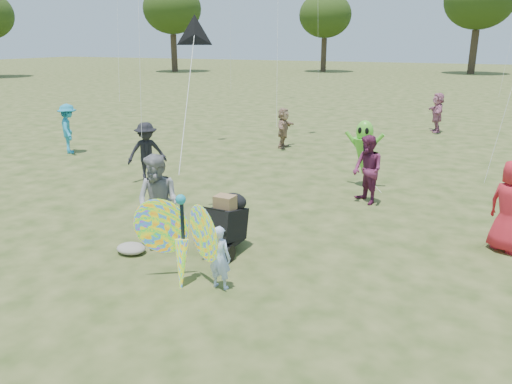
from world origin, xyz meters
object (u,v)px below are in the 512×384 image
crowd_i (69,129)px  jogging_stroller (228,220)px  butterfly_kite (182,241)px  crowd_j (437,112)px  child_girl (220,257)px  crowd_a (511,206)px  crowd_b (147,152)px  crowd_d (283,128)px  adult_man (158,203)px  crowd_e (367,170)px  alien_kite (364,150)px

crowd_i → jogging_stroller: size_ratio=1.52×
crowd_i → jogging_stroller: 10.06m
butterfly_kite → crowd_j: bearing=81.2°
child_girl → crowd_j: crowd_j is taller
crowd_a → crowd_j: bearing=-45.1°
crowd_b → crowd_d: size_ratio=1.13×
adult_man → crowd_e: size_ratio=1.10×
crowd_i → adult_man: bearing=-170.0°
crowd_b → crowd_e: 5.84m
adult_man → butterfly_kite: size_ratio=1.02×
adult_man → alien_kite: adult_man is taller
crowd_j → alien_kite: bearing=-21.7°
jogging_stroller → crowd_e: bearing=69.4°
child_girl → crowd_i: (-9.15, 6.46, 0.31)m
child_girl → crowd_a: (4.10, 3.40, 0.34)m
crowd_b → jogging_stroller: crowd_b is taller
crowd_i → alien_kite: (9.92, 0.03, 0.14)m
crowd_a → butterfly_kite: size_ratio=0.98×
adult_man → crowd_i: bearing=144.7°
crowd_b → alien_kite: 5.74m
adult_man → crowd_b: size_ratio=1.10×
crowd_d → jogging_stroller: (2.34, -8.90, -0.09)m
crowd_a → crowd_j: crowd_a is taller
crowd_b → alien_kite: bearing=-25.1°
adult_man → jogging_stroller: (1.20, 0.40, -0.27)m
crowd_d → crowd_i: crowd_i is taller
crowd_e → crowd_i: (-10.32, 1.33, 0.02)m
crowd_b → crowd_e: (5.82, 0.52, 0.00)m
crowd_a → adult_man: bearing=57.6°
adult_man → crowd_a: bearing=24.8°
adult_man → crowd_i: adult_man is taller
crowd_d → alien_kite: bearing=-138.6°
crowd_d → alien_kite: (3.64, -3.71, 0.26)m
adult_man → jogging_stroller: size_ratio=1.63×
crowd_a → crowd_b: bearing=26.5°
alien_kite → jogging_stroller: bearing=-104.0°
crowd_i → alien_kite: size_ratio=0.95×
crowd_b → butterfly_kite: 6.19m
jogging_stroller → alien_kite: alien_kite is taller
crowd_d → butterfly_kite: size_ratio=0.81×
crowd_b → jogging_stroller: 5.30m
jogging_stroller → alien_kite: size_ratio=0.63×
crowd_a → crowd_d: bearing=-9.9°
child_girl → jogging_stroller: size_ratio=0.94×
crowd_d → butterfly_kite: bearing=-170.7°
adult_man → crowd_a: adult_man is taller
crowd_a → crowd_j: size_ratio=1.05×
child_girl → adult_man: 1.98m
jogging_stroller → butterfly_kite: size_ratio=0.63×
child_girl → butterfly_kite: bearing=9.5°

